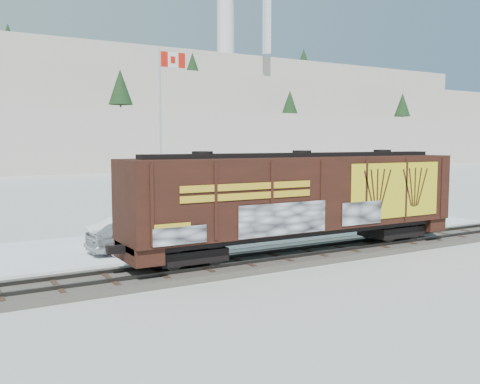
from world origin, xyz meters
TOP-DOWN VIEW (x-y plane):
  - ground at (0.00, 0.00)m, footprint 500.00×500.00m
  - rail_track at (0.00, 0.00)m, footprint 50.00×3.40m
  - parking_strip at (0.00, 7.50)m, footprint 40.00×8.00m
  - hopper_railcar at (1.43, -0.01)m, footprint 17.55×3.06m
  - flagpole at (-0.42, 12.82)m, footprint 2.30×0.90m
  - car_silver at (-4.98, 5.61)m, footprint 4.96×2.35m
  - car_white at (-4.53, 7.31)m, footprint 4.82×1.99m
  - car_dark at (10.03, 7.87)m, footprint 4.87×3.24m

SIDE VIEW (x-z plane):
  - ground at x=0.00m, z-range 0.00..0.00m
  - parking_strip at x=0.00m, z-range 0.00..0.03m
  - rail_track at x=0.00m, z-range -0.07..0.36m
  - car_dark at x=10.03m, z-range 0.03..1.34m
  - car_white at x=-4.53m, z-range 0.03..1.58m
  - car_silver at x=-4.98m, z-range 0.03..1.67m
  - hopper_railcar at x=1.43m, z-range 0.69..5.37m
  - flagpole at x=-0.42m, z-range -1.52..10.24m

